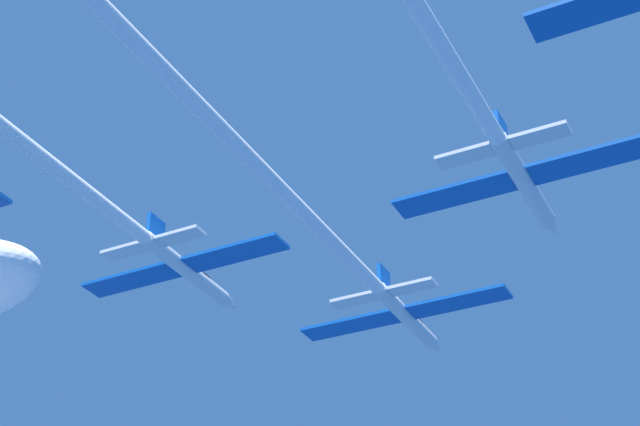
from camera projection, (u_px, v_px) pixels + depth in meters
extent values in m
cylinder|color=silver|center=(406.00, 316.00, 98.22)|extent=(1.41, 12.81, 1.41)
cone|color=silver|center=(436.00, 347.00, 104.14)|extent=(1.38, 2.82, 1.38)
ellipsoid|color=black|center=(417.00, 322.00, 100.67)|extent=(0.99, 2.56, 0.70)
cube|color=#0F51B2|center=(351.00, 325.00, 99.87)|extent=(9.74, 2.82, 0.31)
cube|color=#0F51B2|center=(458.00, 302.00, 95.59)|extent=(9.74, 2.82, 0.31)
cube|color=#0F51B2|center=(384.00, 278.00, 95.25)|extent=(0.37, 2.31, 2.05)
cube|color=silver|center=(355.00, 300.00, 95.25)|extent=(4.38, 1.69, 0.31)
cube|color=silver|center=(412.00, 287.00, 93.03)|extent=(4.38, 1.69, 0.31)
cylinder|color=white|center=(223.00, 131.00, 72.82)|extent=(1.27, 54.24, 1.27)
cylinder|color=silver|center=(186.00, 270.00, 93.99)|extent=(1.41, 12.81, 1.41)
cone|color=silver|center=(230.00, 304.00, 99.91)|extent=(1.38, 2.82, 1.38)
ellipsoid|color=black|center=(203.00, 277.00, 96.45)|extent=(0.99, 2.56, 0.70)
cube|color=#0F51B2|center=(132.00, 280.00, 95.65)|extent=(9.74, 2.82, 0.31)
cube|color=#0F51B2|center=(235.00, 253.00, 91.37)|extent=(9.74, 2.82, 0.31)
cube|color=#0F51B2|center=(156.00, 228.00, 91.03)|extent=(0.37, 2.31, 2.05)
cube|color=silver|center=(126.00, 251.00, 91.03)|extent=(4.38, 1.69, 0.31)
cube|color=silver|center=(180.00, 236.00, 88.81)|extent=(4.38, 1.69, 0.31)
cylinder|color=silver|center=(524.00, 182.00, 80.05)|extent=(1.41, 12.81, 1.41)
cone|color=silver|center=(552.00, 227.00, 85.97)|extent=(1.38, 2.82, 1.38)
ellipsoid|color=black|center=(534.00, 193.00, 82.50)|extent=(0.99, 2.56, 0.70)
cube|color=#0F51B2|center=(454.00, 195.00, 81.71)|extent=(9.74, 2.82, 0.31)
cube|color=#0F51B2|center=(593.00, 159.00, 77.43)|extent=(9.74, 2.82, 0.31)
cube|color=#0F51B2|center=(501.00, 129.00, 77.08)|extent=(0.37, 2.31, 2.05)
cube|color=silver|center=(465.00, 156.00, 77.09)|extent=(4.38, 1.69, 0.31)
cube|color=silver|center=(540.00, 135.00, 74.86)|extent=(4.38, 1.69, 0.31)
cube|color=#0F51B2|center=(606.00, 4.00, 63.20)|extent=(9.74, 2.82, 0.31)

